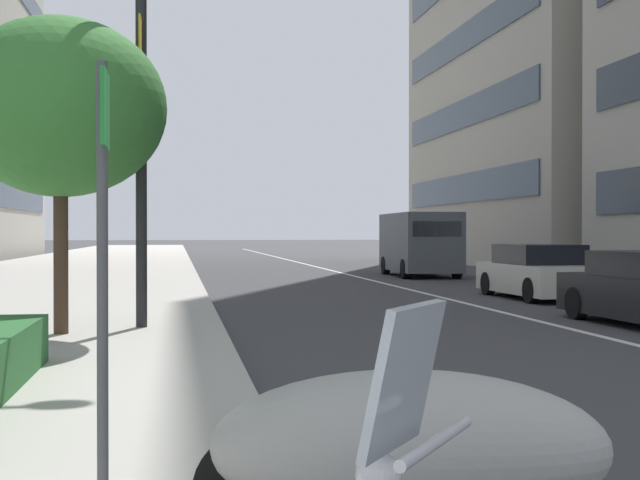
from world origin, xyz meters
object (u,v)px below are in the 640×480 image
car_mid_block_traffic (539,273)px  delivery_van_ahead (420,242)px  street_tree_mid_sidewalk (61,108)px  parking_sign_by_curb (103,245)px  motorcycle_nearest_camera (404,450)px

car_mid_block_traffic → delivery_van_ahead: size_ratio=0.82×
delivery_van_ahead → street_tree_mid_sidewalk: street_tree_mid_sidewalk is taller
car_mid_block_traffic → parking_sign_by_curb: bearing=149.6°
car_mid_block_traffic → street_tree_mid_sidewalk: size_ratio=0.91×
car_mid_block_traffic → delivery_van_ahead: (11.60, -0.12, 0.65)m
motorcycle_nearest_camera → delivery_van_ahead: size_ratio=0.43×
street_tree_mid_sidewalk → motorcycle_nearest_camera: bearing=-162.3°
delivery_van_ahead → parking_sign_by_curb: 29.74m
street_tree_mid_sidewalk → parking_sign_by_curb: bearing=-171.5°
delivery_van_ahead → street_tree_mid_sidewalk: size_ratio=1.11×
parking_sign_by_curb → street_tree_mid_sidewalk: 9.38m
motorcycle_nearest_camera → parking_sign_by_curb: bearing=6.2°
car_mid_block_traffic → delivery_van_ahead: 11.61m
parking_sign_by_curb → street_tree_mid_sidewalk: street_tree_mid_sidewalk is taller
parking_sign_by_curb → car_mid_block_traffic: bearing=-29.9°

